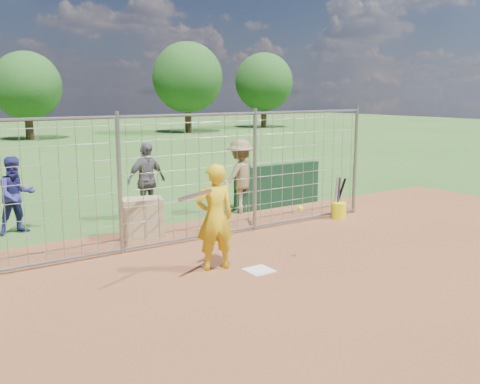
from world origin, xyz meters
TOP-DOWN VIEW (x-y plane):
  - ground at (0.00, 0.00)m, footprint 100.00×100.00m
  - infield_dirt at (0.00, -3.00)m, footprint 18.00×18.00m
  - home_plate at (0.00, -0.20)m, footprint 0.43×0.43m
  - dugout_wall at (3.40, 3.60)m, footprint 2.60×0.20m
  - batter at (-0.55, 0.29)m, footprint 0.72×0.55m
  - bystander_a at (-2.74, 4.62)m, footprint 0.86×0.71m
  - bystander_b at (0.07, 4.32)m, footprint 1.12×0.65m
  - bystander_c at (2.24, 3.62)m, footprint 1.29×0.92m
  - equipment_bin at (-0.68, 2.88)m, footprint 0.93×0.76m
  - equipment_in_play at (-0.62, -0.08)m, footprint 2.37×0.49m
  - bucket_with_bats at (3.76, 1.76)m, footprint 0.34×0.38m
  - backstop_fence at (0.00, 2.00)m, footprint 9.08×0.08m
  - tree_line at (3.13, 28.13)m, footprint 44.66×6.72m

SIDE VIEW (x-z plane):
  - ground at x=0.00m, z-range 0.00..0.00m
  - infield_dirt at x=0.00m, z-range 0.01..0.01m
  - home_plate at x=0.00m, z-range 0.00..0.02m
  - bucket_with_bats at x=3.76m, z-range -0.24..0.73m
  - equipment_bin at x=-0.68m, z-range 0.00..0.80m
  - dugout_wall at x=3.40m, z-range 0.00..1.10m
  - bystander_a at x=-2.74m, z-range 0.00..1.62m
  - batter at x=-0.55m, z-range 0.00..1.79m
  - bystander_b at x=0.07m, z-range 0.00..1.79m
  - bystander_c at x=2.24m, z-range 0.00..1.81m
  - backstop_fence at x=0.00m, z-range -0.04..2.56m
  - equipment_in_play at x=-0.62m, z-range 1.03..1.52m
  - tree_line at x=3.13m, z-range 0.47..6.95m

